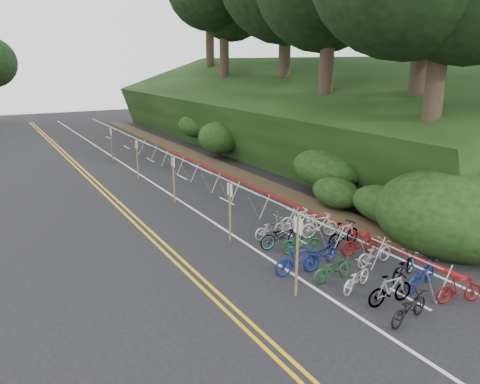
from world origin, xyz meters
name	(u,v)px	position (x,y,z in m)	size (l,w,h in m)	color
ground	(289,296)	(0.00, 0.00, 0.00)	(120.00, 120.00, 0.00)	black
road_markings	(182,207)	(0.63, 10.10, 0.00)	(7.47, 80.00, 0.01)	gold
red_curb	(250,185)	(5.70, 12.00, 0.05)	(0.25, 28.00, 0.10)	maroon
embankment	(284,121)	(12.96, 19.04, 2.57)	(14.30, 48.14, 9.11)	black
bike_rack_front	(403,262)	(3.51, -1.28, 0.87)	(1.16, 2.87, 1.20)	#9FA2A7
bike_racks_rest	(200,174)	(3.00, 13.00, 0.85)	(1.14, 23.00, 1.17)	#9FA2A7
signpost_near	(297,250)	(0.18, -0.08, 1.52)	(0.08, 0.40, 2.67)	brown
signposts_rest	(154,165)	(0.60, 14.00, 1.43)	(0.08, 18.40, 2.50)	brown
bike_front	(298,260)	(1.13, 1.13, 0.52)	(1.72, 0.49, 1.04)	navy
bike_valet	(346,253)	(3.06, 0.86, 0.46)	(3.11, 9.28, 1.04)	black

